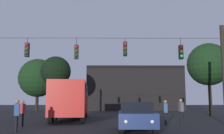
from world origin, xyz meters
TOP-DOWN VIEW (x-y plane):
  - ground_plane at (0.00, 24.50)m, footprint 168.00×168.00m
  - overhead_signal_span at (-0.02, 11.93)m, footprint 16.48×0.44m
  - city_bus at (-2.86, 17.24)m, footprint 3.24×11.14m
  - car_near_right at (1.80, 8.37)m, footprint 1.96×4.39m
  - pedestrian_crossing_left at (5.35, 12.81)m, footprint 0.30×0.40m
  - pedestrian_crossing_center at (-4.34, 8.17)m, footprint 0.32×0.41m
  - pedestrian_crossing_right at (4.12, 12.07)m, footprint 0.29×0.39m
  - pedestrian_near_bus at (-4.96, 10.85)m, footprint 0.31×0.40m
  - corner_building at (4.62, 41.60)m, footprint 16.14×9.13m
  - tree_left_silhouette at (-10.88, 35.32)m, footprint 5.95×5.95m
  - tree_behind_building at (11.35, 23.15)m, footprint 4.70×4.70m
  - tree_right_far at (-6.50, 27.70)m, footprint 3.83×3.83m

SIDE VIEW (x-z plane):
  - ground_plane at x=0.00m, z-range 0.00..0.00m
  - car_near_right at x=1.80m, z-range 0.04..1.56m
  - pedestrian_near_bus at x=-4.96m, z-range 0.10..1.72m
  - pedestrian_crossing_right at x=4.12m, z-range 0.10..1.73m
  - pedestrian_crossing_center at x=-4.34m, z-range 0.11..1.76m
  - pedestrian_crossing_left at x=5.35m, z-range 0.11..1.82m
  - city_bus at x=-2.86m, z-range 0.37..3.37m
  - corner_building at x=4.62m, z-range 0.00..7.39m
  - overhead_signal_span at x=-0.02m, z-range 0.46..7.18m
  - tree_left_silhouette at x=-10.88m, z-range 1.09..9.23m
  - tree_right_far at x=-6.50m, z-range 1.67..8.92m
  - tree_behind_building at x=11.35m, z-range 1.61..9.58m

